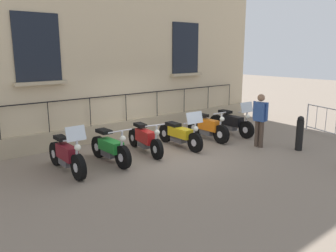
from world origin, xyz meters
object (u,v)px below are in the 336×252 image
pedestrian_standing (260,117)px  motorcycle_red (145,139)px  bollard (300,133)px  motorcycle_green (110,148)px  motorcycle_maroon (67,156)px  motorcycle_yellow (180,134)px  crowd_barrier (331,121)px  motorcycle_black (231,123)px  motorcycle_orange (208,128)px

pedestrian_standing → motorcycle_red: bearing=-119.6°
bollard → pedestrian_standing: 1.30m
motorcycle_green → motorcycle_red: bearing=96.9°
motorcycle_green → motorcycle_maroon: bearing=-91.6°
motorcycle_maroon → bollard: 7.02m
motorcycle_yellow → crowd_barrier: motorcycle_yellow is taller
motorcycle_maroon → motorcycle_red: bearing=92.7°
motorcycle_yellow → motorcycle_maroon: bearing=-91.5°
motorcycle_red → motorcycle_black: size_ratio=0.99×
motorcycle_yellow → motorcycle_orange: 1.36m
motorcycle_green → motorcycle_yellow: bearing=88.5°
motorcycle_green → crowd_barrier: crowd_barrier is taller
bollard → motorcycle_yellow: bearing=-134.9°
motorcycle_red → crowd_barrier: bearing=67.1°
motorcycle_orange → motorcycle_black: 1.26m
motorcycle_red → motorcycle_yellow: 1.26m
pedestrian_standing → motorcycle_yellow: bearing=-128.9°
motorcycle_red → bollard: bearing=53.6°
motorcycle_orange → motorcycle_yellow: bearing=-87.3°
crowd_barrier → bollard: bearing=-85.7°
motorcycle_red → motorcycle_black: bearing=87.6°
motorcycle_maroon → crowd_barrier: bearing=74.0°
bollard → pedestrian_standing: bearing=-147.3°
motorcycle_maroon → bollard: size_ratio=1.90×
motorcycle_red → bollard: (2.87, 3.89, 0.13)m
motorcycle_orange → motorcycle_maroon: bearing=-90.4°
motorcycle_orange → bollard: (2.71, 1.30, 0.12)m
motorcycle_maroon → bollard: bearing=67.0°
motorcycle_orange → pedestrian_standing: (1.68, 0.63, 0.55)m
motorcycle_maroon → motorcycle_black: (0.04, 6.42, 0.01)m
motorcycle_yellow → bollard: size_ratio=1.96×
motorcycle_black → motorcycle_red: bearing=-92.4°
motorcycle_maroon → motorcycle_green: motorcycle_maroon is taller
motorcycle_green → bollard: bearing=62.5°
motorcycle_green → motorcycle_orange: (0.00, 3.91, 0.02)m
motorcycle_green → motorcycle_black: motorcycle_black is taller
crowd_barrier → bollard: bollard is taller
motorcycle_black → bollard: 2.71m
motorcycle_black → crowd_barrier: bearing=44.7°
crowd_barrier → motorcycle_orange: bearing=-123.9°
motorcycle_maroon → crowd_barrier: (2.56, 8.92, 0.13)m
motorcycle_yellow → bollard: (2.65, 2.66, 0.12)m
motorcycle_yellow → pedestrian_standing: 2.63m
crowd_barrier → pedestrian_standing: 3.27m
motorcycle_black → motorcycle_orange: bearing=-90.1°
motorcycle_maroon → motorcycle_orange: size_ratio=1.08×
motorcycle_red → motorcycle_black: (0.16, 3.86, 0.02)m
motorcycle_black → bollard: bearing=0.7°
motorcycle_green → pedestrian_standing: (1.68, 4.54, 0.57)m
motorcycle_black → crowd_barrier: (2.52, 2.50, 0.12)m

